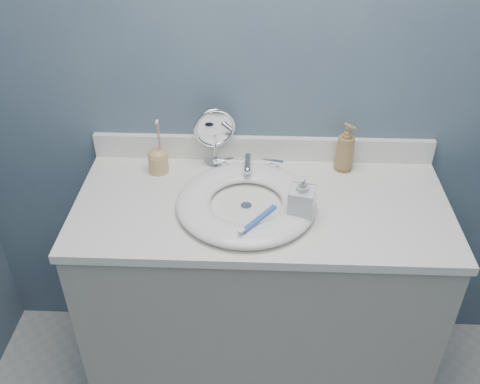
# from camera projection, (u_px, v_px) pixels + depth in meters

# --- Properties ---
(back_wall) EXTENTS (2.20, 0.02, 2.40)m
(back_wall) POSITION_uv_depth(u_px,v_px,m) (265.00, 76.00, 1.77)
(back_wall) COLOR #4D5C74
(back_wall) RESTS_ON ground
(vanity_cabinet) EXTENTS (1.20, 0.55, 0.85)m
(vanity_cabinet) POSITION_uv_depth(u_px,v_px,m) (259.00, 299.00, 2.01)
(vanity_cabinet) COLOR #A6A097
(vanity_cabinet) RESTS_ON ground
(countertop) EXTENTS (1.22, 0.57, 0.03)m
(countertop) POSITION_uv_depth(u_px,v_px,m) (262.00, 206.00, 1.75)
(countertop) COLOR white
(countertop) RESTS_ON vanity_cabinet
(backsplash) EXTENTS (1.22, 0.02, 0.09)m
(backsplash) POSITION_uv_depth(u_px,v_px,m) (263.00, 148.00, 1.93)
(backsplash) COLOR white
(backsplash) RESTS_ON countertop
(basin) EXTENTS (0.45, 0.45, 0.04)m
(basin) POSITION_uv_depth(u_px,v_px,m) (246.00, 203.00, 1.71)
(basin) COLOR white
(basin) RESTS_ON countertop
(drain) EXTENTS (0.04, 0.04, 0.01)m
(drain) POSITION_uv_depth(u_px,v_px,m) (246.00, 206.00, 1.71)
(drain) COLOR silver
(drain) RESTS_ON countertop
(faucet) EXTENTS (0.25, 0.13, 0.07)m
(faucet) POSITION_uv_depth(u_px,v_px,m) (248.00, 167.00, 1.86)
(faucet) COLOR silver
(faucet) RESTS_ON countertop
(makeup_mirror) EXTENTS (0.14, 0.08, 0.22)m
(makeup_mirror) POSITION_uv_depth(u_px,v_px,m) (215.00, 134.00, 1.86)
(makeup_mirror) COLOR silver
(makeup_mirror) RESTS_ON countertop
(soap_bottle_amber) EXTENTS (0.10, 0.10, 0.18)m
(soap_bottle_amber) POSITION_uv_depth(u_px,v_px,m) (345.00, 147.00, 1.85)
(soap_bottle_amber) COLOR olive
(soap_bottle_amber) RESTS_ON countertop
(soap_bottle_clear) EXTENTS (0.09, 0.09, 0.17)m
(soap_bottle_clear) POSITION_uv_depth(u_px,v_px,m) (302.00, 197.00, 1.62)
(soap_bottle_clear) COLOR silver
(soap_bottle_clear) RESTS_ON countertop
(toothbrush_holder) EXTENTS (0.07, 0.07, 0.20)m
(toothbrush_holder) POSITION_uv_depth(u_px,v_px,m) (158.00, 160.00, 1.86)
(toothbrush_holder) COLOR tan
(toothbrush_holder) RESTS_ON countertop
(toothbrush_lying) EXTENTS (0.12, 0.15, 0.02)m
(toothbrush_lying) POSITION_uv_depth(u_px,v_px,m) (258.00, 220.00, 1.59)
(toothbrush_lying) COLOR #3357B7
(toothbrush_lying) RESTS_ON basin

